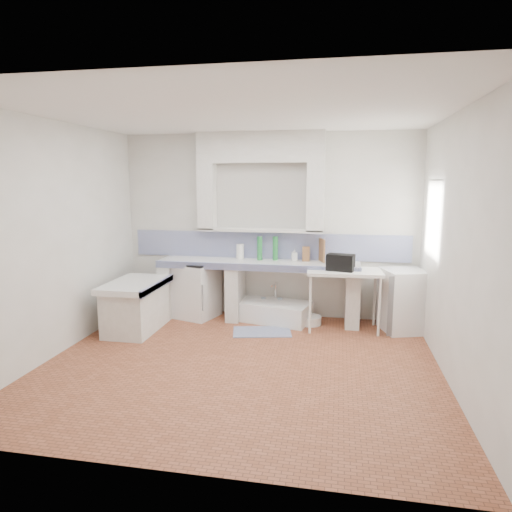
% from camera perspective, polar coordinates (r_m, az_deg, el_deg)
% --- Properties ---
extents(floor, '(4.50, 4.50, 0.00)m').
position_cam_1_polar(floor, '(5.35, -2.01, -13.50)').
color(floor, '#9C5438').
rests_on(floor, ground).
extents(ceiling, '(4.50, 4.50, 0.00)m').
position_cam_1_polar(ceiling, '(4.97, -2.21, 17.71)').
color(ceiling, white).
rests_on(ceiling, ground).
extents(wall_back, '(4.50, 0.00, 4.50)m').
position_cam_1_polar(wall_back, '(6.92, 1.52, 3.81)').
color(wall_back, silver).
rests_on(wall_back, ground).
extents(wall_front, '(4.50, 0.00, 4.50)m').
position_cam_1_polar(wall_front, '(3.08, -10.28, -3.65)').
color(wall_front, silver).
rests_on(wall_front, ground).
extents(wall_left, '(0.00, 4.50, 4.50)m').
position_cam_1_polar(wall_left, '(5.88, -24.03, 1.95)').
color(wall_left, silver).
rests_on(wall_left, ground).
extents(wall_right, '(0.00, 4.50, 4.50)m').
position_cam_1_polar(wall_right, '(4.99, 23.99, 0.72)').
color(wall_right, silver).
rests_on(wall_right, ground).
extents(alcove_mass, '(1.90, 0.25, 0.45)m').
position_cam_1_polar(alcove_mass, '(6.80, 0.54, 13.62)').
color(alcove_mass, silver).
rests_on(alcove_mass, ground).
extents(window_frame, '(0.35, 0.86, 1.06)m').
position_cam_1_polar(window_frame, '(6.17, 23.16, 4.20)').
color(window_frame, '#351D11').
rests_on(window_frame, ground).
extents(lace_valance, '(0.01, 0.84, 0.24)m').
position_cam_1_polar(lace_valance, '(6.12, 22.06, 7.80)').
color(lace_valance, white).
rests_on(lace_valance, ground).
extents(counter_slab, '(3.00, 0.60, 0.08)m').
position_cam_1_polar(counter_slab, '(6.72, 0.25, -1.01)').
color(counter_slab, white).
rests_on(counter_slab, ground).
extents(counter_lip, '(3.00, 0.04, 0.10)m').
position_cam_1_polar(counter_lip, '(6.45, -0.19, -1.46)').
color(counter_lip, navy).
rests_on(counter_lip, ground).
extents(counter_pier_left, '(0.20, 0.55, 0.82)m').
position_cam_1_polar(counter_pier_left, '(7.20, -10.82, -4.14)').
color(counter_pier_left, silver).
rests_on(counter_pier_left, ground).
extents(counter_pier_mid, '(0.20, 0.55, 0.82)m').
position_cam_1_polar(counter_pier_mid, '(6.89, -2.62, -4.59)').
color(counter_pier_mid, silver).
rests_on(counter_pier_mid, ground).
extents(counter_pier_right, '(0.20, 0.55, 0.82)m').
position_cam_1_polar(counter_pier_right, '(6.72, 12.13, -5.17)').
color(counter_pier_right, silver).
rests_on(counter_pier_right, ground).
extents(peninsula_top, '(0.70, 1.10, 0.08)m').
position_cam_1_polar(peninsula_top, '(6.50, -15.09, -3.51)').
color(peninsula_top, white).
rests_on(peninsula_top, ground).
extents(peninsula_base, '(0.60, 1.00, 0.62)m').
position_cam_1_polar(peninsula_base, '(6.59, -14.95, -6.48)').
color(peninsula_base, silver).
rests_on(peninsula_base, ground).
extents(peninsula_lip, '(0.04, 1.10, 0.10)m').
position_cam_1_polar(peninsula_lip, '(6.37, -12.40, -3.68)').
color(peninsula_lip, navy).
rests_on(peninsula_lip, ground).
extents(backsplash, '(4.27, 0.03, 0.40)m').
position_cam_1_polar(backsplash, '(6.94, 1.49, 1.33)').
color(backsplash, navy).
rests_on(backsplash, ground).
extents(stove, '(0.73, 0.72, 0.83)m').
position_cam_1_polar(stove, '(7.03, -7.62, -4.34)').
color(stove, white).
rests_on(stove, ground).
extents(sink, '(1.20, 0.83, 0.26)m').
position_cam_1_polar(sink, '(6.84, 2.22, -7.11)').
color(sink, white).
rests_on(sink, ground).
extents(side_table, '(1.06, 0.63, 0.05)m').
position_cam_1_polar(side_table, '(6.49, 11.01, -5.48)').
color(side_table, white).
rests_on(side_table, ground).
extents(fridge, '(0.71, 0.71, 0.87)m').
position_cam_1_polar(fridge, '(6.65, 18.27, -5.37)').
color(fridge, white).
rests_on(fridge, ground).
extents(bucket_red, '(0.35, 0.35, 0.26)m').
position_cam_1_polar(bucket_red, '(6.94, -0.43, -6.88)').
color(bucket_red, red).
rests_on(bucket_red, ground).
extents(bucket_orange, '(0.28, 0.28, 0.24)m').
position_cam_1_polar(bucket_orange, '(6.86, 1.73, -7.18)').
color(bucket_orange, red).
rests_on(bucket_orange, ground).
extents(bucket_blue, '(0.32, 0.32, 0.27)m').
position_cam_1_polar(bucket_blue, '(6.84, 5.19, -7.12)').
color(bucket_blue, '#1627B3').
rests_on(bucket_blue, ground).
extents(basin_white, '(0.42, 0.42, 0.12)m').
position_cam_1_polar(basin_white, '(6.73, 6.92, -8.08)').
color(basin_white, white).
rests_on(basin_white, ground).
extents(water_bottle_a, '(0.09, 0.09, 0.31)m').
position_cam_1_polar(water_bottle_a, '(7.02, 0.94, -6.49)').
color(water_bottle_a, silver).
rests_on(water_bottle_a, ground).
extents(water_bottle_b, '(0.09, 0.09, 0.31)m').
position_cam_1_polar(water_bottle_b, '(6.98, 3.04, -6.56)').
color(water_bottle_b, silver).
rests_on(water_bottle_b, ground).
extents(black_bag, '(0.41, 0.29, 0.23)m').
position_cam_1_polar(black_bag, '(6.33, 10.67, -0.81)').
color(black_bag, black).
rests_on(black_bag, side_table).
extents(green_bottle_a, '(0.10, 0.10, 0.36)m').
position_cam_1_polar(green_bottle_a, '(6.80, 0.47, 0.99)').
color(green_bottle_a, '#217835').
rests_on(green_bottle_a, counter_slab).
extents(green_bottle_b, '(0.09, 0.09, 0.36)m').
position_cam_1_polar(green_bottle_b, '(6.78, 2.46, 0.97)').
color(green_bottle_b, '#217835').
rests_on(green_bottle_b, counter_slab).
extents(knife_block, '(0.12, 0.10, 0.22)m').
position_cam_1_polar(knife_block, '(6.76, 6.34, 0.26)').
color(knife_block, '#9A6A3D').
rests_on(knife_block, counter_slab).
extents(cutting_board, '(0.10, 0.25, 0.34)m').
position_cam_1_polar(cutting_board, '(6.73, 8.35, 0.73)').
color(cutting_board, '#9A6A3D').
rests_on(cutting_board, counter_slab).
extents(paper_towel, '(0.13, 0.13, 0.23)m').
position_cam_1_polar(paper_towel, '(6.90, -2.03, 0.57)').
color(paper_towel, white).
rests_on(paper_towel, counter_slab).
extents(soap_bottle, '(0.10, 0.10, 0.18)m').
position_cam_1_polar(soap_bottle, '(6.77, 4.89, 0.16)').
color(soap_bottle, white).
rests_on(soap_bottle, counter_slab).
extents(rug, '(0.88, 0.61, 0.01)m').
position_cam_1_polar(rug, '(6.36, 0.76, -9.59)').
color(rug, navy).
rests_on(rug, ground).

